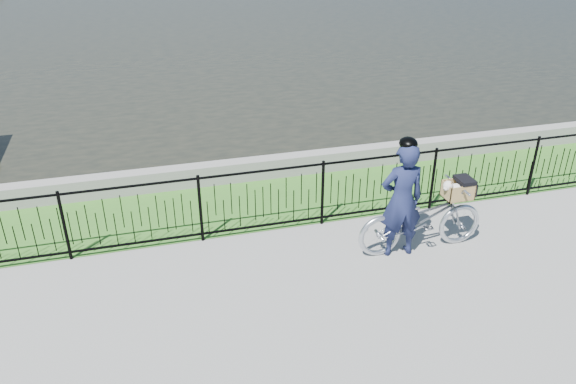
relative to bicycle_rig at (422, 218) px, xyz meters
name	(u,v)px	position (x,y,z in m)	size (l,w,h in m)	color
ground	(290,289)	(-2.22, -0.49, -0.54)	(120.00, 120.00, 0.00)	gray
grass_strip	(251,203)	(-2.22, 2.11, -0.54)	(60.00, 2.00, 0.01)	#356D22
quay_wall	(240,170)	(-2.22, 3.11, -0.34)	(60.00, 0.30, 0.40)	gray
fence	(263,201)	(-2.22, 1.11, 0.04)	(14.00, 0.06, 1.15)	black
bicycle_rig	(422,218)	(0.00, 0.00, 0.00)	(2.02, 0.70, 1.15)	silver
cyclist	(402,199)	(-0.38, -0.02, 0.39)	(0.69, 0.47, 1.89)	#171D40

